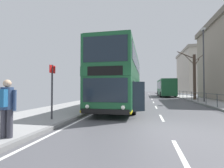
{
  "coord_description": "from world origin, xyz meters",
  "views": [
    {
      "loc": [
        -0.8,
        -6.38,
        1.57
      ],
      "look_at": [
        -2.96,
        3.96,
        1.84
      ],
      "focal_mm": 26.08,
      "sensor_mm": 36.0,
      "label": 1
    }
  ],
  "objects_px": {
    "background_building_00": "(207,72)",
    "background_bus_far_lane": "(166,87)",
    "bare_tree_far_00": "(194,75)",
    "pedestrian_with_backpack": "(6,104)",
    "bus_stop_sign_near": "(52,85)",
    "double_decker_bus_main": "(122,79)",
    "street_lamp_far_side": "(204,59)"
  },
  "relations": [
    {
      "from": "background_building_00",
      "to": "background_bus_far_lane",
      "type": "bearing_deg",
      "value": -125.02
    },
    {
      "from": "background_bus_far_lane",
      "to": "background_building_00",
      "type": "relative_size",
      "value": 0.59
    },
    {
      "from": "bare_tree_far_00",
      "to": "background_bus_far_lane",
      "type": "bearing_deg",
      "value": 103.62
    },
    {
      "from": "pedestrian_with_backpack",
      "to": "bus_stop_sign_near",
      "type": "relative_size",
      "value": 0.67
    },
    {
      "from": "background_bus_far_lane",
      "to": "pedestrian_with_backpack",
      "type": "xyz_separation_m",
      "value": [
        -7.56,
        -28.07,
        -0.59
      ]
    },
    {
      "from": "pedestrian_with_backpack",
      "to": "double_decker_bus_main",
      "type": "bearing_deg",
      "value": 78.04
    },
    {
      "from": "pedestrian_with_backpack",
      "to": "background_building_00",
      "type": "relative_size",
      "value": 0.1
    },
    {
      "from": "double_decker_bus_main",
      "to": "background_building_00",
      "type": "bearing_deg",
      "value": 63.21
    },
    {
      "from": "double_decker_bus_main",
      "to": "pedestrian_with_backpack",
      "type": "height_order",
      "value": "double_decker_bus_main"
    },
    {
      "from": "street_lamp_far_side",
      "to": "pedestrian_with_backpack",
      "type": "bearing_deg",
      "value": -123.79
    },
    {
      "from": "background_bus_far_lane",
      "to": "background_building_00",
      "type": "distance_m",
      "value": 24.57
    },
    {
      "from": "background_bus_far_lane",
      "to": "background_building_00",
      "type": "height_order",
      "value": "background_building_00"
    },
    {
      "from": "double_decker_bus_main",
      "to": "street_lamp_far_side",
      "type": "xyz_separation_m",
      "value": [
        7.96,
        5.53,
        2.36
      ]
    },
    {
      "from": "background_building_00",
      "to": "bare_tree_far_00",
      "type": "bearing_deg",
      "value": -111.29
    },
    {
      "from": "background_bus_far_lane",
      "to": "street_lamp_far_side",
      "type": "height_order",
      "value": "street_lamp_far_side"
    },
    {
      "from": "bus_stop_sign_near",
      "to": "double_decker_bus_main",
      "type": "bearing_deg",
      "value": 70.46
    },
    {
      "from": "bare_tree_far_00",
      "to": "bus_stop_sign_near",
      "type": "bearing_deg",
      "value": -123.48
    },
    {
      "from": "pedestrian_with_backpack",
      "to": "bare_tree_far_00",
      "type": "bearing_deg",
      "value": 61.58
    },
    {
      "from": "pedestrian_with_backpack",
      "to": "bus_stop_sign_near",
      "type": "distance_m",
      "value": 2.92
    },
    {
      "from": "bus_stop_sign_near",
      "to": "bare_tree_far_00",
      "type": "relative_size",
      "value": 0.4
    },
    {
      "from": "bus_stop_sign_near",
      "to": "background_building_00",
      "type": "xyz_separation_m",
      "value": [
        21.75,
        45.0,
        4.59
      ]
    },
    {
      "from": "pedestrian_with_backpack",
      "to": "street_lamp_far_side",
      "type": "height_order",
      "value": "street_lamp_far_side"
    },
    {
      "from": "street_lamp_far_side",
      "to": "background_building_00",
      "type": "xyz_separation_m",
      "value": [
        11.48,
        32.99,
        1.64
      ]
    },
    {
      "from": "double_decker_bus_main",
      "to": "bus_stop_sign_near",
      "type": "xyz_separation_m",
      "value": [
        -2.3,
        -6.49,
        -0.6
      ]
    },
    {
      "from": "background_bus_far_lane",
      "to": "street_lamp_far_side",
      "type": "relative_size",
      "value": 1.31
    },
    {
      "from": "bare_tree_far_00",
      "to": "background_building_00",
      "type": "xyz_separation_m",
      "value": [
        11.5,
        29.5,
        3.07
      ]
    },
    {
      "from": "background_bus_far_lane",
      "to": "bare_tree_far_00",
      "type": "bearing_deg",
      "value": -76.38
    },
    {
      "from": "double_decker_bus_main",
      "to": "background_building_00",
      "type": "height_order",
      "value": "background_building_00"
    },
    {
      "from": "pedestrian_with_backpack",
      "to": "background_building_00",
      "type": "bearing_deg",
      "value": 65.88
    },
    {
      "from": "background_bus_far_lane",
      "to": "bare_tree_far_00",
      "type": "relative_size",
      "value": 1.64
    },
    {
      "from": "street_lamp_far_side",
      "to": "background_bus_far_lane",
      "type": "bearing_deg",
      "value": 100.19
    },
    {
      "from": "pedestrian_with_backpack",
      "to": "bare_tree_far_00",
      "type": "height_order",
      "value": "bare_tree_far_00"
    }
  ]
}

